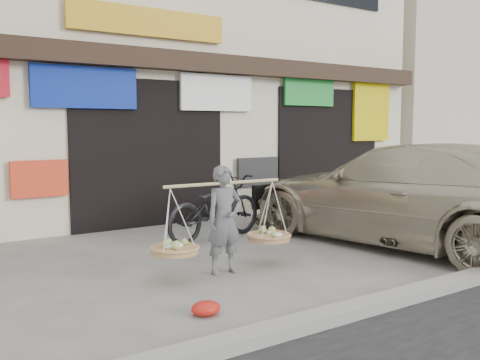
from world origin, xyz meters
TOP-DOWN VIEW (x-y plane):
  - ground at (0.00, 0.00)m, footprint 70.00×70.00m
  - kerb at (0.00, -2.00)m, footprint 70.00×0.25m
  - shophouse_block at (-0.00, 6.42)m, footprint 14.00×6.32m
  - neighbor_east at (13.50, 7.00)m, footprint 12.00×7.00m
  - street_vendor at (-0.62, -0.00)m, footprint 1.94×0.60m
  - bike_2 at (0.35, 1.80)m, footprint 2.10×1.11m
  - suv at (2.65, -0.18)m, footprint 2.90×5.72m
  - red_bag at (-1.59, -1.17)m, footprint 0.31×0.25m

SIDE VIEW (x-z plane):
  - ground at x=0.00m, z-range 0.00..0.00m
  - kerb at x=0.00m, z-range 0.00..0.12m
  - red_bag at x=-1.59m, z-range 0.00..0.14m
  - bike_2 at x=0.35m, z-range 0.00..1.05m
  - street_vendor at x=-0.62m, z-range -0.07..1.29m
  - suv at x=2.65m, z-range 0.00..1.59m
  - neighbor_east at x=13.50m, z-range 0.00..6.40m
  - shophouse_block at x=0.00m, z-range -0.05..6.95m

